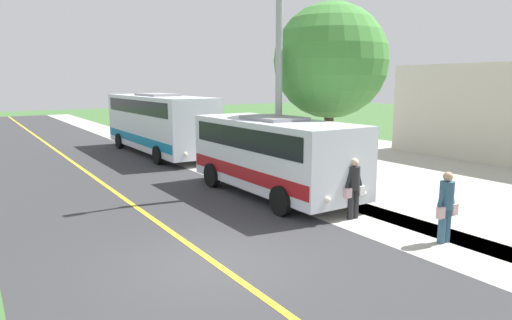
{
  "coord_description": "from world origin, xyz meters",
  "views": [
    {
      "loc": [
        4.28,
        8.21,
        3.88
      ],
      "look_at": [
        -3.5,
        -3.73,
        1.4
      ],
      "focal_mm": 31.5,
      "sensor_mm": 36.0,
      "label": 1
    }
  ],
  "objects_px": {
    "pedestrian_with_bags": "(446,205)",
    "pedestrian_waiting": "(354,186)",
    "transit_bus_rear": "(158,121)",
    "tree_curbside": "(331,61)",
    "shuttle_bus_front": "(273,152)",
    "street_light_pole": "(276,70)"
  },
  "relations": [
    {
      "from": "pedestrian_with_bags",
      "to": "pedestrian_waiting",
      "type": "bearing_deg",
      "value": -80.12
    },
    {
      "from": "tree_curbside",
      "to": "shuttle_bus_front",
      "type": "bearing_deg",
      "value": 7.25
    },
    {
      "from": "pedestrian_with_bags",
      "to": "pedestrian_waiting",
      "type": "distance_m",
      "value": 2.67
    },
    {
      "from": "street_light_pole",
      "to": "tree_curbside",
      "type": "xyz_separation_m",
      "value": [
        -2.53,
        -0.03,
        0.36
      ]
    },
    {
      "from": "shuttle_bus_front",
      "to": "pedestrian_with_bags",
      "type": "bearing_deg",
      "value": 96.93
    },
    {
      "from": "pedestrian_with_bags",
      "to": "street_light_pole",
      "type": "height_order",
      "value": "street_light_pole"
    },
    {
      "from": "transit_bus_rear",
      "to": "pedestrian_waiting",
      "type": "bearing_deg",
      "value": 91.17
    },
    {
      "from": "transit_bus_rear",
      "to": "tree_curbside",
      "type": "xyz_separation_m",
      "value": [
        -2.84,
        10.48,
        2.85
      ]
    },
    {
      "from": "shuttle_bus_front",
      "to": "street_light_pole",
      "type": "xyz_separation_m",
      "value": [
        -0.32,
        -0.33,
        2.78
      ]
    },
    {
      "from": "shuttle_bus_front",
      "to": "transit_bus_rear",
      "type": "xyz_separation_m",
      "value": [
        0.0,
        -10.84,
        0.28
      ]
    },
    {
      "from": "transit_bus_rear",
      "to": "street_light_pole",
      "type": "bearing_deg",
      "value": 91.73
    },
    {
      "from": "shuttle_bus_front",
      "to": "pedestrian_with_bags",
      "type": "xyz_separation_m",
      "value": [
        -0.75,
        6.18,
        -0.55
      ]
    },
    {
      "from": "shuttle_bus_front",
      "to": "tree_curbside",
      "type": "height_order",
      "value": "tree_curbside"
    },
    {
      "from": "pedestrian_with_bags",
      "to": "street_light_pole",
      "type": "distance_m",
      "value": 7.32
    },
    {
      "from": "shuttle_bus_front",
      "to": "pedestrian_with_bags",
      "type": "distance_m",
      "value": 6.25
    },
    {
      "from": "shuttle_bus_front",
      "to": "pedestrian_with_bags",
      "type": "relative_size",
      "value": 4.05
    },
    {
      "from": "pedestrian_with_bags",
      "to": "street_light_pole",
      "type": "relative_size",
      "value": 0.23
    },
    {
      "from": "transit_bus_rear",
      "to": "pedestrian_with_bags",
      "type": "height_order",
      "value": "transit_bus_rear"
    },
    {
      "from": "pedestrian_with_bags",
      "to": "transit_bus_rear",
      "type": "bearing_deg",
      "value": -87.47
    },
    {
      "from": "transit_bus_rear",
      "to": "pedestrian_with_bags",
      "type": "bearing_deg",
      "value": 92.53
    },
    {
      "from": "shuttle_bus_front",
      "to": "pedestrian_waiting",
      "type": "relative_size",
      "value": 4.08
    },
    {
      "from": "pedestrian_with_bags",
      "to": "pedestrian_waiting",
      "type": "relative_size",
      "value": 1.01
    }
  ]
}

